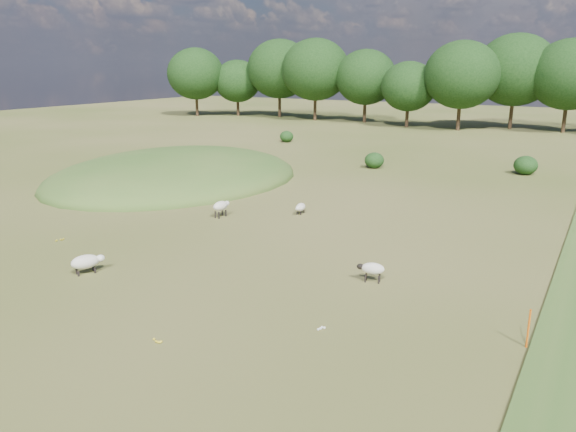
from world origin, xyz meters
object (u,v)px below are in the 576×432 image
object	(u,v)px
marker_post	(528,328)
sheep_1	(300,207)
sheep_3	(221,206)
sheep_2	(86,262)
sheep_0	(372,269)

from	to	relation	value
marker_post	sheep_1	size ratio (longest dim) A/B	1.13
sheep_1	sheep_3	world-z (taller)	sheep_3
marker_post	sheep_2	size ratio (longest dim) A/B	0.88
sheep_0	sheep_3	xyz separation A→B (m)	(-10.54, 4.66, 0.08)
sheep_1	marker_post	bearing A→B (deg)	45.58
sheep_1	sheep_2	bearing A→B (deg)	-20.52
marker_post	sheep_2	bearing A→B (deg)	-171.72
marker_post	sheep_1	distance (m)	16.30
marker_post	sheep_1	bearing A→B (deg)	142.80
sheep_0	sheep_1	size ratio (longest dim) A/B	1.04
sheep_1	sheep_2	xyz separation A→B (m)	(-2.88, -12.17, 0.11)
sheep_1	sheep_3	size ratio (longest dim) A/B	0.86
marker_post	sheep_0	distance (m)	6.33
sheep_2	sheep_3	distance (m)	9.47
sheep_3	marker_post	bearing A→B (deg)	-110.21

